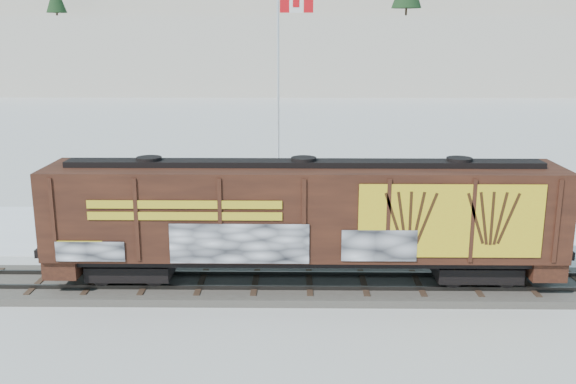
{
  "coord_description": "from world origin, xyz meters",
  "views": [
    {
      "loc": [
        3.48,
        -22.22,
        9.15
      ],
      "look_at": [
        3.17,
        3.0,
        2.98
      ],
      "focal_mm": 40.0,
      "sensor_mm": 36.0,
      "label": 1
    }
  ],
  "objects_px": {
    "hopper_railcar": "(304,214)",
    "car_silver": "(159,215)",
    "flagpole": "(280,128)",
    "car_white": "(237,217)",
    "car_dark": "(359,222)"
  },
  "relations": [
    {
      "from": "hopper_railcar",
      "to": "car_dark",
      "type": "relative_size",
      "value": 3.66
    },
    {
      "from": "car_white",
      "to": "car_dark",
      "type": "bearing_deg",
      "value": -74.19
    },
    {
      "from": "car_dark",
      "to": "car_white",
      "type": "bearing_deg",
      "value": 63.3
    },
    {
      "from": "hopper_railcar",
      "to": "car_silver",
      "type": "xyz_separation_m",
      "value": [
        -6.75,
        6.92,
        -2.02
      ]
    },
    {
      "from": "car_silver",
      "to": "car_dark",
      "type": "bearing_deg",
      "value": -87.81
    },
    {
      "from": "car_silver",
      "to": "flagpole",
      "type": "bearing_deg",
      "value": -39.19
    },
    {
      "from": "hopper_railcar",
      "to": "flagpole",
      "type": "distance_m",
      "value": 12.7
    },
    {
      "from": "flagpole",
      "to": "hopper_railcar",
      "type": "bearing_deg",
      "value": -84.87
    },
    {
      "from": "flagpole",
      "to": "car_white",
      "type": "height_order",
      "value": "flagpole"
    },
    {
      "from": "flagpole",
      "to": "car_white",
      "type": "relative_size",
      "value": 2.43
    },
    {
      "from": "car_dark",
      "to": "hopper_railcar",
      "type": "bearing_deg",
      "value": 135.63
    },
    {
      "from": "hopper_railcar",
      "to": "flagpole",
      "type": "bearing_deg",
      "value": 95.13
    },
    {
      "from": "hopper_railcar",
      "to": "car_silver",
      "type": "height_order",
      "value": "hopper_railcar"
    },
    {
      "from": "car_white",
      "to": "car_dark",
      "type": "xyz_separation_m",
      "value": [
        5.7,
        -0.51,
        -0.06
      ]
    },
    {
      "from": "flagpole",
      "to": "car_dark",
      "type": "relative_size",
      "value": 2.31
    }
  ]
}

